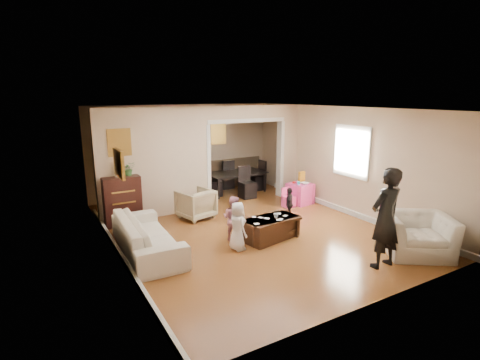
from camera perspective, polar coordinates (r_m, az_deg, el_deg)
floor at (r=8.24m, az=0.70°, el=-7.40°), size 7.00×7.00×0.00m
partition_left at (r=8.96m, az=-12.84°, el=2.58°), size 2.75×0.18×2.60m
partition_right at (r=10.72m, az=7.25°, el=4.49°), size 0.55×0.18×2.60m
partition_header at (r=9.84m, az=0.93°, el=10.42°), size 2.22×0.18×0.35m
window_pane at (r=9.23m, az=16.84°, el=4.21°), size 0.03×0.95×1.10m
framed_art_partition at (r=8.58m, az=-18.11°, el=5.52°), size 0.45×0.03×0.55m
framed_art_sofa_wall at (r=6.26m, az=-18.18°, el=2.44°), size 0.03×0.55×0.40m
framed_art_alcove at (r=11.33m, az=-3.37°, el=7.07°), size 0.45×0.03×0.55m
sofa at (r=7.15m, az=-14.14°, el=-8.24°), size 0.97×2.31×0.67m
armchair_back at (r=8.85m, az=-6.83°, el=-3.67°), size 0.91×0.92×0.69m
armchair_front at (r=7.59m, az=25.64°, el=-7.61°), size 1.50×1.46×0.74m
dresser at (r=8.75m, az=-17.74°, el=-3.00°), size 0.81×0.45×1.11m
table_lamp at (r=8.58m, az=-18.08°, el=1.71°), size 0.22×0.22×0.36m
potted_plant at (r=8.63m, az=-16.77°, el=1.67°), size 0.27×0.24×0.30m
coffee_table at (r=7.63m, az=4.68°, el=-7.41°), size 1.26×0.81×0.44m
coffee_cup at (r=7.56m, az=5.56°, el=-5.50°), size 0.11×0.11×0.09m
play_table at (r=10.10m, az=9.23°, el=-2.07°), size 0.66×0.66×0.55m
cereal_box at (r=10.14m, az=9.49°, el=0.46°), size 0.21×0.10×0.30m
cyan_cup at (r=9.92m, az=9.02°, el=-0.46°), size 0.08×0.08×0.08m
toy_block at (r=10.04m, az=8.32°, el=-0.36°), size 0.10×0.09×0.05m
play_bowl at (r=9.96m, az=9.94°, el=-0.52°), size 0.25×0.25×0.05m
dining_table at (r=11.04m, az=-0.60°, el=-0.40°), size 1.77×1.02×0.61m
adult_person at (r=6.66m, az=21.52°, el=-5.50°), size 0.65×0.44×1.73m
child_kneel_a at (r=7.00m, az=-0.37°, el=-7.13°), size 0.31×0.46×0.93m
child_kneel_b at (r=7.44m, az=-1.07°, el=-5.93°), size 0.53×0.56×0.92m
child_toddler at (r=8.74m, az=7.60°, el=-3.65°), size 0.43×0.47×0.77m
craft_papers at (r=7.57m, az=4.83°, el=-5.81°), size 0.88×0.53×0.00m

